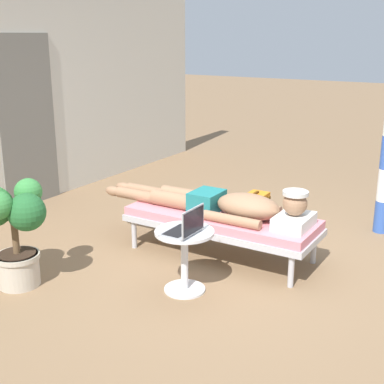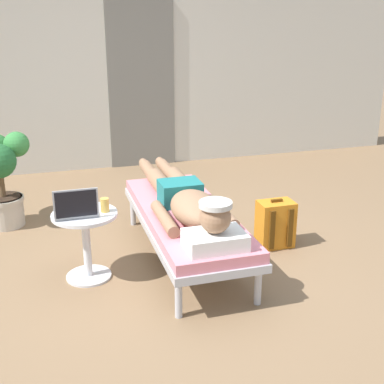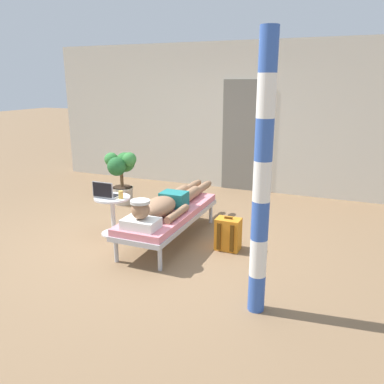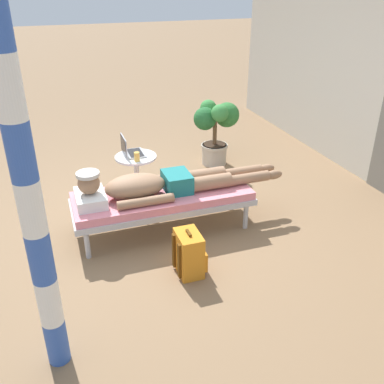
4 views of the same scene
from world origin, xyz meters
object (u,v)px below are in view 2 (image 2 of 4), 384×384
(drink_glass, at_px, (105,205))
(person_reclining, at_px, (187,200))
(side_table, at_px, (86,234))
(lounge_chair, at_px, (185,219))
(laptop, at_px, (76,209))
(backpack, at_px, (275,224))

(drink_glass, bearing_deg, person_reclining, 5.91)
(side_table, bearing_deg, person_reclining, 3.67)
(lounge_chair, xyz_separation_m, side_table, (-0.79, -0.09, 0.01))
(side_table, relative_size, drink_glass, 5.06)
(lounge_chair, relative_size, laptop, 5.90)
(lounge_chair, xyz_separation_m, drink_glass, (-0.64, -0.11, 0.23))
(lounge_chair, relative_size, person_reclining, 0.84)
(laptop, bearing_deg, person_reclining, 6.83)
(lounge_chair, distance_m, backpack, 0.81)
(drink_glass, bearing_deg, lounge_chair, 9.64)
(person_reclining, height_order, laptop, laptop)
(lounge_chair, xyz_separation_m, laptop, (-0.85, -0.14, 0.24))
(side_table, relative_size, laptop, 1.69)
(person_reclining, distance_m, laptop, 0.86)
(side_table, height_order, laptop, laptop)
(side_table, bearing_deg, laptop, -139.48)
(lounge_chair, height_order, side_table, side_table)
(side_table, distance_m, drink_glass, 0.27)
(lounge_chair, distance_m, person_reclining, 0.18)
(backpack, bearing_deg, side_table, -176.07)
(person_reclining, xyz_separation_m, laptop, (-0.85, -0.10, 0.06))
(person_reclining, xyz_separation_m, side_table, (-0.79, -0.05, -0.16))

